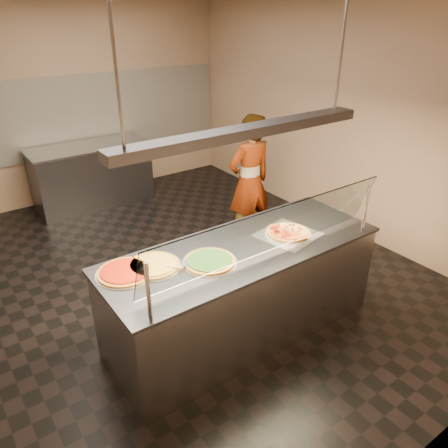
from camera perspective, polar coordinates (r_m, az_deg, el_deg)
ground at (r=5.21m, az=-6.05°, el=-6.43°), size 5.00×6.00×0.02m
wall_back at (r=7.28m, az=-19.05°, el=14.84°), size 5.00×0.02×3.00m
wall_right at (r=6.13m, az=14.52°, el=13.41°), size 0.02×6.00×3.00m
tile_band at (r=7.29m, az=-18.74°, el=13.28°), size 4.90×0.02×1.20m
serving_counter at (r=4.07m, az=2.41°, el=-8.70°), size 2.55×0.94×0.93m
sneeze_guard at (r=3.45m, az=6.14°, el=-1.02°), size 2.31×0.18×0.54m
perforated_tray at (r=4.06m, az=8.36°, el=-1.30°), size 0.57×0.57×0.01m
half_pizza_pepperoni at (r=3.98m, az=7.35°, el=-1.32°), size 0.28×0.43×0.05m
half_pizza_sausage at (r=4.11m, az=9.36°, el=-0.67°), size 0.28×0.43×0.04m
pizza_spinach at (r=3.59m, az=-1.93°, el=-4.84°), size 0.46×0.46×0.03m
pizza_cheese at (r=3.58m, az=-9.25°, el=-5.28°), size 0.45×0.45×0.03m
pizza_tomato at (r=3.54m, az=-12.82°, el=-6.12°), size 0.46×0.46×0.03m
pizza_spatula at (r=3.53m, az=-5.67°, el=-5.33°), size 0.28×0.17×0.02m
prep_table at (r=7.12m, az=-16.84°, el=6.19°), size 1.77×0.74×0.93m
worker at (r=5.46m, az=3.34°, el=5.48°), size 0.62×0.41×1.70m
heat_lamp_housing at (r=3.43m, az=2.88°, el=11.96°), size 2.30×0.18×0.08m
lamp_rod_left at (r=2.83m, az=-13.98°, el=19.35°), size 0.02×0.02×1.01m
lamp_rod_right at (r=4.03m, az=15.14°, el=21.21°), size 0.02×0.02×1.01m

